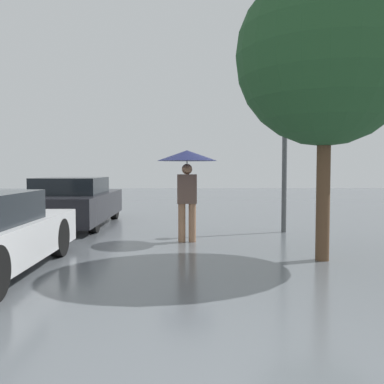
{
  "coord_description": "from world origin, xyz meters",
  "views": [
    {
      "loc": [
        -0.37,
        -2.56,
        1.48
      ],
      "look_at": [
        -0.27,
        5.99,
        1.01
      ],
      "focal_mm": 40.0,
      "sensor_mm": 36.0,
      "label": 1
    }
  ],
  "objects_px": {
    "tree": "(325,57)",
    "pedestrian": "(187,166)",
    "street_lamp": "(285,124)",
    "parked_car_farthest": "(74,202)"
  },
  "relations": [
    {
      "from": "tree",
      "to": "pedestrian",
      "type": "bearing_deg",
      "value": 141.12
    },
    {
      "from": "pedestrian",
      "to": "street_lamp",
      "type": "bearing_deg",
      "value": 30.18
    },
    {
      "from": "parked_car_farthest",
      "to": "pedestrian",
      "type": "bearing_deg",
      "value": -41.16
    },
    {
      "from": "pedestrian",
      "to": "parked_car_farthest",
      "type": "xyz_separation_m",
      "value": [
        -2.96,
        2.59,
        -0.94
      ]
    },
    {
      "from": "tree",
      "to": "street_lamp",
      "type": "relative_size",
      "value": 1.23
    },
    {
      "from": "parked_car_farthest",
      "to": "street_lamp",
      "type": "distance_m",
      "value": 5.69
    },
    {
      "from": "parked_car_farthest",
      "to": "street_lamp",
      "type": "relative_size",
      "value": 1.18
    },
    {
      "from": "parked_car_farthest",
      "to": "tree",
      "type": "height_order",
      "value": "tree"
    },
    {
      "from": "parked_car_farthest",
      "to": "tree",
      "type": "xyz_separation_m",
      "value": [
        5.14,
        -4.34,
        2.64
      ]
    },
    {
      "from": "pedestrian",
      "to": "street_lamp",
      "type": "height_order",
      "value": "street_lamp"
    }
  ]
}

